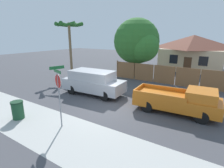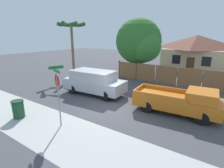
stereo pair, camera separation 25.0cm
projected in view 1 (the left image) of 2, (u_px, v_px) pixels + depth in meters
name	position (u px, v px, depth m)	size (l,w,h in m)	color
ground_plane	(108.00, 109.00, 11.26)	(80.00, 80.00, 0.00)	#47474C
sidewalk_strip	(66.00, 134.00, 8.34)	(36.00, 3.20, 0.01)	#B2B2AD
wooden_fence	(175.00, 76.00, 16.44)	(12.83, 0.12, 1.85)	brown
house	(192.00, 52.00, 23.37)	(8.17, 5.96, 4.62)	beige
oak_tree	(138.00, 42.00, 19.27)	(5.28, 5.03, 6.44)	brown
palm_tree	(69.00, 30.00, 19.18)	(2.94, 3.15, 6.00)	brown
red_suv	(93.00, 82.00, 13.85)	(5.07, 2.31, 1.90)	#B7B7BC
orange_pickup	(180.00, 101.00, 10.48)	(5.01, 2.21, 1.62)	orange
stop_sign	(59.00, 87.00, 8.54)	(0.77, 0.70, 3.17)	gray
trash_bin	(18.00, 110.00, 9.84)	(0.67, 0.67, 1.03)	#1E4C2D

